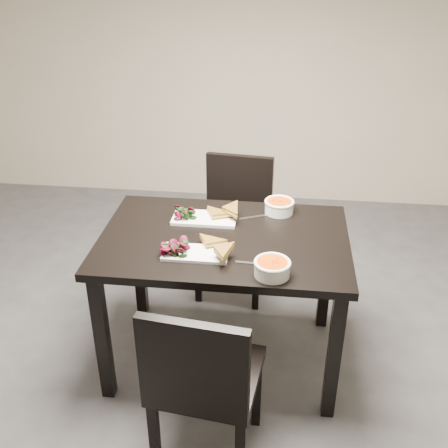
% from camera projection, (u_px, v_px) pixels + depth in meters
% --- Properties ---
extents(ground, '(5.00, 5.00, 0.00)m').
position_uv_depth(ground, '(121.00, 410.00, 2.59)').
color(ground, '#47474C').
rests_on(ground, ground).
extents(room_shell, '(5.02, 5.02, 2.81)m').
position_uv_depth(room_shell, '(68.00, 5.00, 1.72)').
color(room_shell, beige).
rests_on(room_shell, ground).
extents(table, '(1.20, 0.80, 0.75)m').
position_uv_depth(table, '(224.00, 254.00, 2.62)').
color(table, black).
rests_on(table, ground).
extents(chair_near, '(0.47, 0.47, 0.85)m').
position_uv_depth(chair_near, '(202.00, 379.00, 2.11)').
color(chair_near, black).
rests_on(chair_near, ground).
extents(chair_far, '(0.46, 0.46, 0.85)m').
position_uv_depth(chair_far, '(236.00, 217.00, 3.33)').
color(chair_far, black).
rests_on(chair_far, ground).
extents(plate_near, '(0.30, 0.15, 0.01)m').
position_uv_depth(plate_near, '(196.00, 253.00, 2.42)').
color(plate_near, white).
rests_on(plate_near, table).
extents(sandwich_near, '(0.18, 0.17, 0.05)m').
position_uv_depth(sandwich_near, '(210.00, 247.00, 2.41)').
color(sandwich_near, olive).
rests_on(sandwich_near, plate_near).
extents(salad_near, '(0.09, 0.08, 0.04)m').
position_uv_depth(salad_near, '(174.00, 247.00, 2.42)').
color(salad_near, black).
rests_on(salad_near, plate_near).
extents(soup_bowl_near, '(0.16, 0.16, 0.07)m').
position_uv_depth(soup_bowl_near, '(272.00, 267.00, 2.26)').
color(soup_bowl_near, white).
rests_on(soup_bowl_near, table).
extents(cutlery_near, '(0.18, 0.02, 0.00)m').
position_uv_depth(cutlery_near, '(255.00, 263.00, 2.36)').
color(cutlery_near, silver).
rests_on(cutlery_near, table).
extents(plate_far, '(0.33, 0.16, 0.02)m').
position_uv_depth(plate_far, '(205.00, 219.00, 2.72)').
color(plate_far, white).
rests_on(plate_far, table).
extents(sandwich_far, '(0.20, 0.17, 0.05)m').
position_uv_depth(sandwich_far, '(217.00, 215.00, 2.68)').
color(sandwich_far, olive).
rests_on(sandwich_far, plate_far).
extents(salad_far, '(0.10, 0.09, 0.04)m').
position_uv_depth(salad_far, '(185.00, 212.00, 2.71)').
color(salad_far, black).
rests_on(salad_far, plate_far).
extents(soup_bowl_far, '(0.16, 0.16, 0.07)m').
position_uv_depth(soup_bowl_far, '(279.00, 206.00, 2.78)').
color(soup_bowl_far, white).
rests_on(soup_bowl_far, table).
extents(cutlery_far, '(0.17, 0.09, 0.00)m').
position_uv_depth(cutlery_far, '(256.00, 217.00, 2.75)').
color(cutlery_far, silver).
rests_on(cutlery_far, table).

